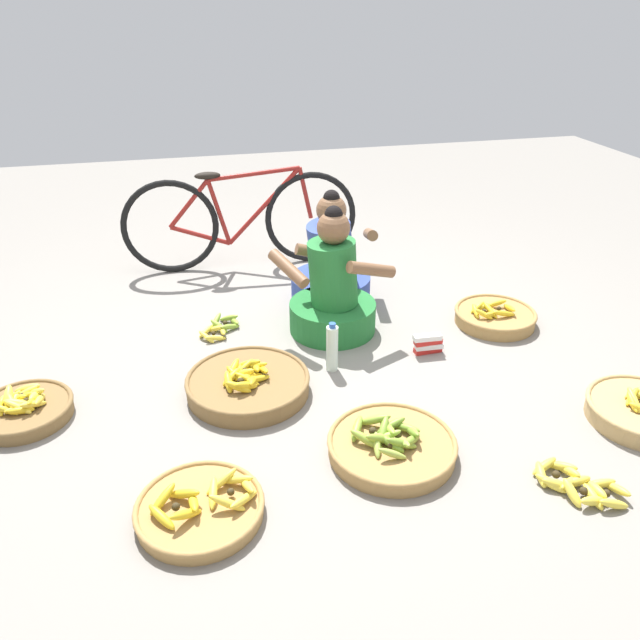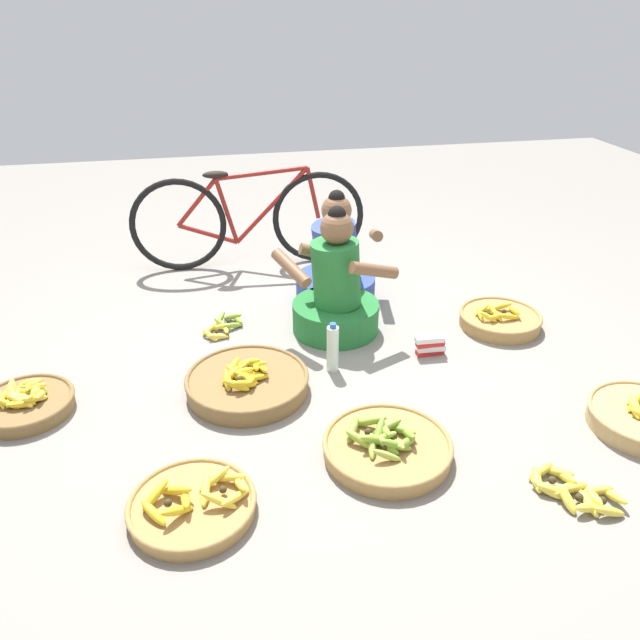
{
  "view_description": "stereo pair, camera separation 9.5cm",
  "coord_description": "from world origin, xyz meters",
  "px_view_note": "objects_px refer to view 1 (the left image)",
  "views": [
    {
      "loc": [
        -0.65,
        -2.88,
        1.83
      ],
      "look_at": [
        0.0,
        -0.2,
        0.35
      ],
      "focal_mm": 34.61,
      "sensor_mm": 36.0,
      "label": 1
    },
    {
      "loc": [
        -0.56,
        -2.91,
        1.83
      ],
      "look_at": [
        0.0,
        -0.2,
        0.35
      ],
      "focal_mm": 34.61,
      "sensor_mm": 36.0,
      "label": 2
    }
  ],
  "objects_px": {
    "vendor_woman_behind": "(331,268)",
    "banana_basket_near_bicycle": "(495,316)",
    "banana_basket_mid_right": "(200,508)",
    "packet_carton_stack": "(428,344)",
    "banana_basket_front_left": "(23,409)",
    "water_bottle": "(332,348)",
    "vendor_woman_front": "(333,293)",
    "banana_basket_front_right": "(391,445)",
    "loose_bananas_mid_left": "(220,327)",
    "loose_bananas_back_right": "(576,484)",
    "bicycle_leaning": "(242,220)",
    "banana_basket_back_center": "(248,383)"
  },
  "relations": [
    {
      "from": "vendor_woman_behind",
      "to": "banana_basket_near_bicycle",
      "type": "xyz_separation_m",
      "value": [
        0.91,
        -0.54,
        -0.19
      ]
    },
    {
      "from": "vendor_woman_behind",
      "to": "banana_basket_mid_right",
      "type": "bearing_deg",
      "value": -119.57
    },
    {
      "from": "banana_basket_mid_right",
      "to": "packet_carton_stack",
      "type": "height_order",
      "value": "banana_basket_mid_right"
    },
    {
      "from": "banana_basket_front_left",
      "to": "water_bottle",
      "type": "distance_m",
      "value": 1.56
    },
    {
      "from": "banana_basket_front_left",
      "to": "banana_basket_near_bicycle",
      "type": "relative_size",
      "value": 0.93
    },
    {
      "from": "vendor_woman_front",
      "to": "banana_basket_front_right",
      "type": "relative_size",
      "value": 1.35
    },
    {
      "from": "banana_basket_front_left",
      "to": "loose_bananas_mid_left",
      "type": "distance_m",
      "value": 1.19
    },
    {
      "from": "loose_bananas_back_right",
      "to": "loose_bananas_mid_left",
      "type": "xyz_separation_m",
      "value": [
        -1.3,
        1.7,
        -0.0
      ]
    },
    {
      "from": "vendor_woman_behind",
      "to": "bicycle_leaning",
      "type": "relative_size",
      "value": 0.44
    },
    {
      "from": "vendor_woman_behind",
      "to": "water_bottle",
      "type": "bearing_deg",
      "value": -104.23
    },
    {
      "from": "banana_basket_mid_right",
      "to": "loose_bananas_mid_left",
      "type": "distance_m",
      "value": 1.5
    },
    {
      "from": "banana_basket_near_bicycle",
      "to": "banana_basket_mid_right",
      "type": "height_order",
      "value": "banana_basket_near_bicycle"
    },
    {
      "from": "banana_basket_back_center",
      "to": "packet_carton_stack",
      "type": "height_order",
      "value": "banana_basket_back_center"
    },
    {
      "from": "banana_basket_back_center",
      "to": "packet_carton_stack",
      "type": "bearing_deg",
      "value": 8.26
    },
    {
      "from": "banana_basket_front_right",
      "to": "loose_bananas_back_right",
      "type": "relative_size",
      "value": 1.7
    },
    {
      "from": "loose_bananas_back_right",
      "to": "water_bottle",
      "type": "distance_m",
      "value": 1.36
    },
    {
      "from": "vendor_woman_front",
      "to": "banana_basket_back_center",
      "type": "xyz_separation_m",
      "value": [
        -0.59,
        -0.54,
        -0.19
      ]
    },
    {
      "from": "loose_bananas_mid_left",
      "to": "bicycle_leaning",
      "type": "bearing_deg",
      "value": 74.38
    },
    {
      "from": "banana_basket_front_left",
      "to": "water_bottle",
      "type": "height_order",
      "value": "water_bottle"
    },
    {
      "from": "banana_basket_front_right",
      "to": "banana_basket_front_left",
      "type": "height_order",
      "value": "banana_basket_front_right"
    },
    {
      "from": "banana_basket_back_center",
      "to": "loose_bananas_mid_left",
      "type": "xyz_separation_m",
      "value": [
        -0.07,
        0.69,
        -0.03
      ]
    },
    {
      "from": "banana_basket_back_center",
      "to": "bicycle_leaning",
      "type": "bearing_deg",
      "value": 83.23
    },
    {
      "from": "vendor_woman_front",
      "to": "banana_basket_back_center",
      "type": "bearing_deg",
      "value": -137.34
    },
    {
      "from": "banana_basket_front_right",
      "to": "loose_bananas_back_right",
      "type": "bearing_deg",
      "value": -30.54
    },
    {
      "from": "packet_carton_stack",
      "to": "vendor_woman_front",
      "type": "bearing_deg",
      "value": 139.61
    },
    {
      "from": "vendor_woman_front",
      "to": "banana_basket_front_right",
      "type": "xyz_separation_m",
      "value": [
        -0.03,
        -1.17,
        -0.2
      ]
    },
    {
      "from": "vendor_woman_front",
      "to": "banana_basket_near_bicycle",
      "type": "bearing_deg",
      "value": -8.89
    },
    {
      "from": "banana_basket_front_right",
      "to": "banana_basket_back_center",
      "type": "bearing_deg",
      "value": 131.79
    },
    {
      "from": "loose_bananas_mid_left",
      "to": "water_bottle",
      "type": "xyz_separation_m",
      "value": [
        0.55,
        -0.57,
        0.11
      ]
    },
    {
      "from": "loose_bananas_mid_left",
      "to": "banana_basket_mid_right",
      "type": "bearing_deg",
      "value": -98.49
    },
    {
      "from": "bicycle_leaning",
      "to": "packet_carton_stack",
      "type": "xyz_separation_m",
      "value": [
        0.85,
        -1.51,
        -0.3
      ]
    },
    {
      "from": "bicycle_leaning",
      "to": "loose_bananas_back_right",
      "type": "bearing_deg",
      "value": -69.0
    },
    {
      "from": "vendor_woman_front",
      "to": "water_bottle",
      "type": "distance_m",
      "value": 0.46
    },
    {
      "from": "vendor_woman_behind",
      "to": "banana_basket_front_left",
      "type": "distance_m",
      "value": 1.98
    },
    {
      "from": "water_bottle",
      "to": "packet_carton_stack",
      "type": "height_order",
      "value": "water_bottle"
    },
    {
      "from": "water_bottle",
      "to": "bicycle_leaning",
      "type": "bearing_deg",
      "value": 100.19
    },
    {
      "from": "banana_basket_front_left",
      "to": "loose_bananas_back_right",
      "type": "distance_m",
      "value": 2.54
    },
    {
      "from": "banana_basket_back_center",
      "to": "loose_bananas_back_right",
      "type": "xyz_separation_m",
      "value": [
        1.22,
        -1.02,
        -0.03
      ]
    },
    {
      "from": "vendor_woman_behind",
      "to": "banana_basket_near_bicycle",
      "type": "distance_m",
      "value": 1.07
    },
    {
      "from": "bicycle_leaning",
      "to": "packet_carton_stack",
      "type": "height_order",
      "value": "bicycle_leaning"
    },
    {
      "from": "banana_basket_near_bicycle",
      "to": "loose_bananas_mid_left",
      "type": "height_order",
      "value": "banana_basket_near_bicycle"
    },
    {
      "from": "banana_basket_front_right",
      "to": "banana_basket_near_bicycle",
      "type": "bearing_deg",
      "value": 44.31
    },
    {
      "from": "banana_basket_back_center",
      "to": "banana_basket_mid_right",
      "type": "distance_m",
      "value": 0.85
    },
    {
      "from": "banana_basket_front_left",
      "to": "water_bottle",
      "type": "relative_size",
      "value": 1.62
    },
    {
      "from": "banana_basket_near_bicycle",
      "to": "packet_carton_stack",
      "type": "bearing_deg",
      "value": -156.51
    },
    {
      "from": "banana_basket_front_right",
      "to": "banana_basket_near_bicycle",
      "type": "height_order",
      "value": "banana_basket_front_right"
    },
    {
      "from": "banana_basket_front_left",
      "to": "packet_carton_stack",
      "type": "height_order",
      "value": "banana_basket_front_left"
    },
    {
      "from": "banana_basket_front_left",
      "to": "banana_basket_mid_right",
      "type": "height_order",
      "value": "banana_basket_front_left"
    },
    {
      "from": "banana_basket_near_bicycle",
      "to": "banana_basket_mid_right",
      "type": "xyz_separation_m",
      "value": [
        -1.89,
        -1.18,
        -0.01
      ]
    },
    {
      "from": "banana_basket_mid_right",
      "to": "banana_basket_front_right",
      "type": "bearing_deg",
      "value": 11.45
    }
  ]
}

